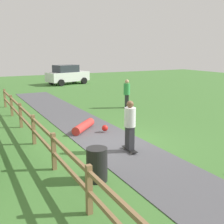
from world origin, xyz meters
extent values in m
plane|color=#427533|center=(0.00, 0.00, 0.00)|extent=(60.00, 60.00, 0.00)
cube|color=#515156|center=(0.00, 0.00, 0.01)|extent=(2.40, 28.00, 0.02)
cube|color=olive|center=(-2.60, -3.86, 0.55)|extent=(0.12, 0.12, 1.10)
cube|color=olive|center=(-2.60, -1.29, 0.55)|extent=(0.12, 0.12, 1.10)
cube|color=olive|center=(-2.60, 1.29, 0.55)|extent=(0.12, 0.12, 1.10)
cube|color=olive|center=(-2.60, 3.86, 0.55)|extent=(0.12, 0.12, 1.10)
cube|color=olive|center=(-2.60, 6.43, 0.55)|extent=(0.12, 0.12, 1.10)
cube|color=olive|center=(-2.60, 9.00, 0.55)|extent=(0.12, 0.12, 1.10)
cube|color=olive|center=(-2.60, 0.00, 0.50)|extent=(0.08, 18.00, 0.09)
cube|color=olive|center=(-2.60, 0.00, 0.95)|extent=(0.08, 18.00, 0.09)
cylinder|color=black|center=(-1.80, -2.50, 0.45)|extent=(0.56, 0.56, 0.90)
cube|color=black|center=(0.09, -1.03, 0.09)|extent=(0.24, 0.81, 0.02)
cylinder|color=silver|center=(0.03, -0.75, 0.05)|extent=(0.03, 0.06, 0.06)
cylinder|color=silver|center=(0.18, -0.76, 0.05)|extent=(0.03, 0.06, 0.06)
cylinder|color=silver|center=(0.00, -1.31, 0.05)|extent=(0.03, 0.06, 0.06)
cylinder|color=silver|center=(0.15, -1.32, 0.05)|extent=(0.03, 0.06, 0.06)
cube|color=#2D2D33|center=(0.09, -1.03, 0.49)|extent=(0.22, 0.33, 0.78)
cylinder|color=white|center=(0.09, -1.03, 1.21)|extent=(0.40, 0.40, 0.65)
sphere|color=brown|center=(0.09, -1.03, 1.65)|extent=(0.23, 0.23, 0.23)
cylinder|color=red|center=(-0.34, 2.05, 0.20)|extent=(1.42, 1.44, 0.36)
sphere|color=red|center=(0.34, 1.38, 0.20)|extent=(0.26, 0.26, 0.26)
cube|color=#2D2D33|center=(3.80, 5.47, 0.40)|extent=(0.31, 0.37, 0.79)
cylinder|color=green|center=(3.80, 5.47, 1.12)|extent=(0.50, 0.50, 0.66)
sphere|color=tan|center=(3.80, 5.47, 1.57)|extent=(0.24, 0.24, 0.24)
cube|color=silver|center=(4.59, 18.41, 0.77)|extent=(4.49, 2.70, 0.90)
cube|color=#2D333D|center=(4.40, 18.36, 1.57)|extent=(2.52, 2.06, 0.70)
cylinder|color=black|center=(5.68, 19.60, 0.32)|extent=(0.68, 0.39, 0.64)
cylinder|color=black|center=(6.12, 17.90, 0.32)|extent=(0.68, 0.39, 0.64)
cylinder|color=black|center=(3.06, 18.92, 0.32)|extent=(0.68, 0.39, 0.64)
cylinder|color=black|center=(3.50, 17.22, 0.32)|extent=(0.68, 0.39, 0.64)
camera|label=1|loc=(-4.69, -8.89, 3.40)|focal=45.63mm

